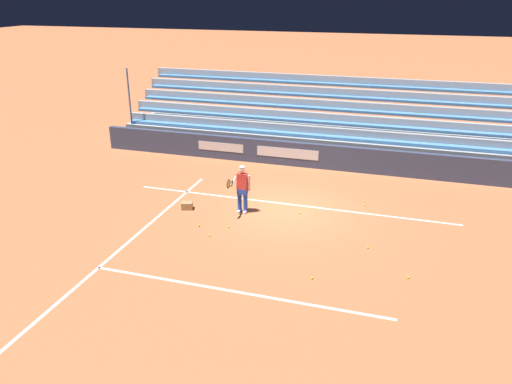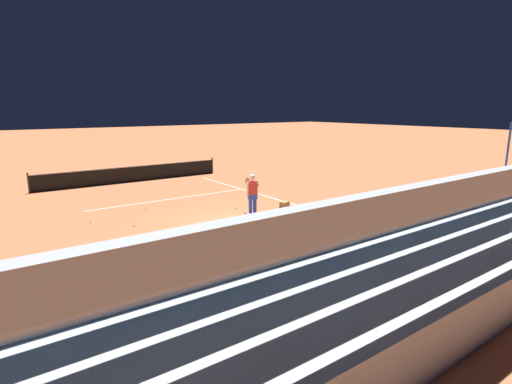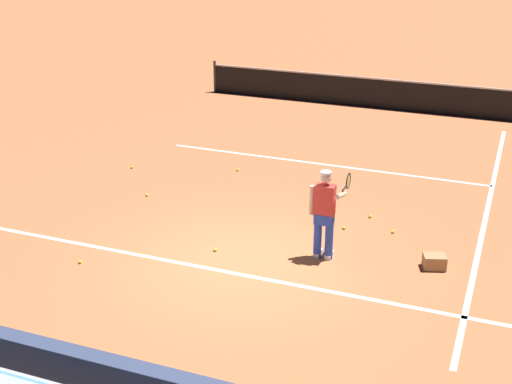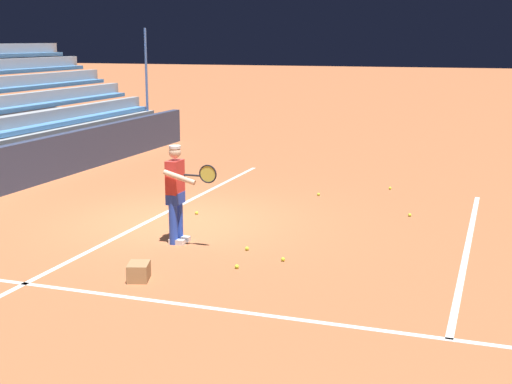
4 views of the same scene
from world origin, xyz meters
name	(u,v)px [view 4 (image 4 of 4)]	position (x,y,z in m)	size (l,w,h in m)	color
ground_plane	(177,220)	(0.00, 0.00, 0.00)	(160.00, 160.00, 0.00)	#B7663D
court_baseline_white	(155,218)	(0.00, -0.50, 0.00)	(12.00, 0.10, 0.01)	white
court_sideline_white	(326,323)	(4.11, 4.00, 0.00)	(0.10, 12.00, 0.01)	white
court_service_line_white	(468,246)	(0.00, 5.50, 0.00)	(8.22, 0.10, 0.01)	white
tennis_player	(177,193)	(1.42, 0.68, 0.89)	(0.58, 0.99, 1.71)	blue
ball_box_cardboard	(139,272)	(3.41, 0.99, 0.13)	(0.40, 0.30, 0.26)	#A87F51
tennis_ball_far_right	(181,188)	(-2.67, -1.17, 0.03)	(0.07, 0.07, 0.07)	#CCE533
tennis_ball_far_left	(410,215)	(-1.81, 4.29, 0.03)	(0.07, 0.07, 0.07)	#CCE533
tennis_ball_near_player	(390,188)	(-4.32, 3.51, 0.03)	(0.07, 0.07, 0.07)	#CCE533
tennis_ball_on_baseline	(237,267)	(2.44, 2.17, 0.03)	(0.07, 0.07, 0.07)	#CCE533
tennis_ball_by_box	(197,213)	(-0.56, 0.17, 0.03)	(0.07, 0.07, 0.07)	#CCE533
tennis_ball_toward_net	(283,259)	(1.84, 2.74, 0.03)	(0.07, 0.07, 0.07)	#CCE533
tennis_ball_midcourt	(318,194)	(-3.10, 2.07, 0.03)	(0.07, 0.07, 0.07)	#CCE533
tennis_ball_stray_back	(247,249)	(1.47, 1.99, 0.03)	(0.07, 0.07, 0.07)	#CCE533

